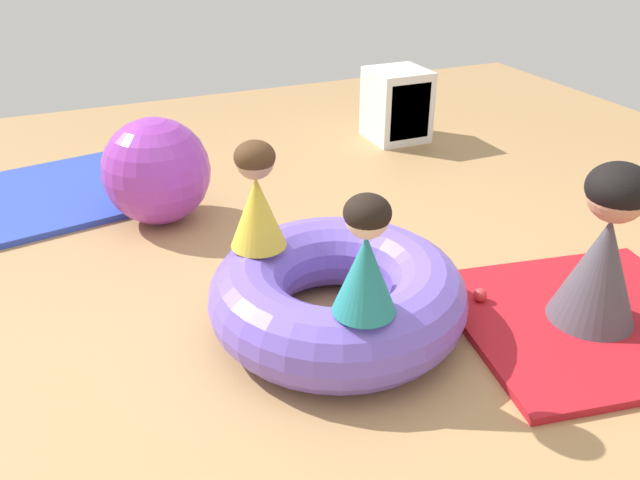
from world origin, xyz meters
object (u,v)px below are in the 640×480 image
inflatable_cushion (337,295)px  child_in_yellow (257,196)px  child_in_teal (366,257)px  exercise_ball_large (157,171)px  play_ball_red (480,295)px  adult_seated (605,247)px  storage_cube (398,105)px

inflatable_cushion → child_in_yellow: size_ratio=2.32×
child_in_yellow → child_in_teal: (0.20, -0.67, -0.01)m
child_in_yellow → exercise_ball_large: bearing=-152.9°
child_in_teal → play_ball_red: child_in_teal is taller
exercise_ball_large → adult_seated: bearing=-49.8°
adult_seated → exercise_ball_large: (-1.61, 1.91, -0.09)m
inflatable_cushion → storage_cube: (1.54, 2.18, 0.10)m
child_in_teal → exercise_ball_large: (-0.45, 1.84, -0.27)m
inflatable_cushion → storage_cube: bearing=54.9°
adult_seated → exercise_ball_large: adult_seated is taller
adult_seated → exercise_ball_large: bearing=-31.6°
child_in_teal → storage_cube: size_ratio=0.88×
adult_seated → play_ball_red: bearing=-21.2°
inflatable_cushion → exercise_ball_large: bearing=109.7°
inflatable_cushion → adult_seated: bearing=-22.4°
child_in_teal → play_ball_red: bearing=-63.6°
inflatable_cushion → child_in_teal: bearing=-99.8°
inflatable_cushion → child_in_teal: 0.57m
child_in_teal → storage_cube: (1.60, 2.57, -0.31)m
play_ball_red → storage_cube: (0.83, 2.31, 0.21)m
inflatable_cushion → exercise_ball_large: exercise_ball_large is taller
play_ball_red → exercise_ball_large: exercise_ball_large is taller
child_in_teal → storage_cube: child_in_teal is taller
adult_seated → exercise_ball_large: size_ratio=1.20×
play_ball_red → exercise_ball_large: bearing=127.6°
inflatable_cushion → child_in_yellow: child_in_yellow is taller
inflatable_cushion → exercise_ball_large: 1.55m
play_ball_red → exercise_ball_large: 2.02m
adult_seated → play_ball_red: (-0.39, 0.32, -0.34)m
inflatable_cushion → child_in_yellow: 0.58m
exercise_ball_large → child_in_teal: bearing=-76.2°
play_ball_red → exercise_ball_large: size_ratio=0.10×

